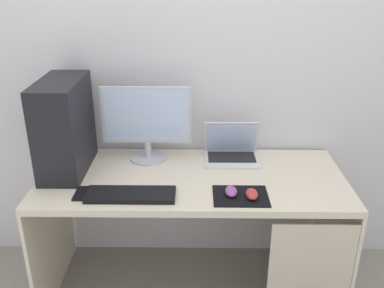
% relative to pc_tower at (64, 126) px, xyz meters
% --- Properties ---
extents(ground_plane, '(8.00, 8.00, 0.00)m').
position_rel_pc_tower_xyz_m(ground_plane, '(0.66, -0.08, -0.96)').
color(ground_plane, gray).
extents(wall_back, '(4.00, 0.05, 2.60)m').
position_rel_pc_tower_xyz_m(wall_back, '(0.66, 0.30, 0.34)').
color(wall_back, silver).
rests_on(wall_back, ground_plane).
extents(desk, '(1.57, 0.67, 0.72)m').
position_rel_pc_tower_xyz_m(desk, '(0.67, -0.09, -0.38)').
color(desk, beige).
rests_on(desk, ground_plane).
extents(pc_tower, '(0.21, 0.44, 0.48)m').
position_rel_pc_tower_xyz_m(pc_tower, '(0.00, 0.00, 0.00)').
color(pc_tower, black).
rests_on(pc_tower, desk).
extents(monitor, '(0.48, 0.20, 0.42)m').
position_rel_pc_tower_xyz_m(monitor, '(0.41, 0.12, -0.02)').
color(monitor, '#B7BCC6').
rests_on(monitor, desk).
extents(laptop, '(0.30, 0.22, 0.21)m').
position_rel_pc_tower_xyz_m(laptop, '(0.87, 0.14, -0.20)').
color(laptop, silver).
rests_on(laptop, desk).
extents(keyboard, '(0.42, 0.14, 0.02)m').
position_rel_pc_tower_xyz_m(keyboard, '(0.37, -0.29, -0.23)').
color(keyboard, black).
rests_on(keyboard, desk).
extents(mousepad, '(0.26, 0.20, 0.00)m').
position_rel_pc_tower_xyz_m(mousepad, '(0.89, -0.28, -0.24)').
color(mousepad, black).
rests_on(mousepad, desk).
extents(mouse_left, '(0.06, 0.10, 0.03)m').
position_rel_pc_tower_xyz_m(mouse_left, '(0.84, -0.27, -0.22)').
color(mouse_left, '#8C4C99').
rests_on(mouse_left, mousepad).
extents(mouse_right, '(0.06, 0.10, 0.03)m').
position_rel_pc_tower_xyz_m(mouse_right, '(0.94, -0.30, -0.22)').
color(mouse_right, '#B23333').
rests_on(mouse_right, mousepad).
extents(cell_phone, '(0.07, 0.13, 0.01)m').
position_rel_pc_tower_xyz_m(cell_phone, '(0.14, -0.27, -0.24)').
color(cell_phone, black).
rests_on(cell_phone, desk).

